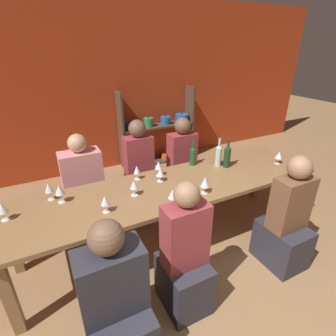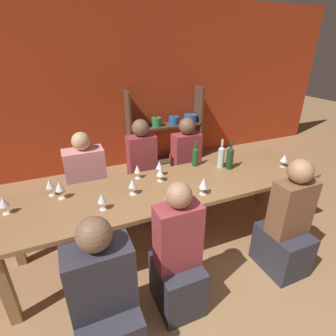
{
  "view_description": "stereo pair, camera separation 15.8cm",
  "coord_description": "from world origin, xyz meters",
  "px_view_note": "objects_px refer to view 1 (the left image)",
  "views": [
    {
      "loc": [
        -1.05,
        -0.51,
        2.02
      ],
      "look_at": [
        0.03,
        1.61,
        0.89
      ],
      "focal_mm": 28.0,
      "sensor_mm": 36.0,
      "label": 1
    },
    {
      "loc": [
        -0.91,
        -0.57,
        2.02
      ],
      "look_at": [
        0.03,
        1.61,
        0.89
      ],
      "focal_mm": 28.0,
      "sensor_mm": 36.0,
      "label": 2
    }
  ],
  "objects_px": {
    "shelf_unit": "(158,135)",
    "wine_bottle_green": "(227,156)",
    "wine_glass_white_b": "(279,155)",
    "wine_glass_empty_a": "(2,208)",
    "person_near_b": "(285,226)",
    "person_near_c": "(184,264)",
    "wine_glass_empty_b": "(137,170)",
    "person_far_b": "(85,194)",
    "wine_glass_white_a": "(205,182)",
    "wine_glass_empty_c": "(59,190)",
    "wine_glass_red_c": "(49,188)",
    "wine_glass_red_e": "(105,201)",
    "dining_table": "(172,192)",
    "wine_bottle_amber": "(193,155)",
    "wine_glass_red_d": "(173,194)",
    "wine_glass_red_f": "(134,185)",
    "person_far_c": "(140,180)",
    "person_near_a": "(115,307)",
    "wine_glass_red_b": "(160,173)",
    "wine_glass_red_a": "(159,166)",
    "person_far_a": "(182,171)",
    "wine_bottle_dark": "(218,155)"
  },
  "relations": [
    {
      "from": "shelf_unit",
      "to": "wine_bottle_green",
      "type": "distance_m",
      "value": 2.05
    },
    {
      "from": "wine_glass_red_c",
      "to": "person_far_a",
      "type": "xyz_separation_m",
      "value": [
        1.64,
        0.47,
        -0.41
      ]
    },
    {
      "from": "person_near_b",
      "to": "person_far_a",
      "type": "bearing_deg",
      "value": 102.03
    },
    {
      "from": "wine_glass_white_b",
      "to": "wine_glass_empty_a",
      "type": "relative_size",
      "value": 0.93
    },
    {
      "from": "wine_glass_red_c",
      "to": "person_near_c",
      "type": "distance_m",
      "value": 1.35
    },
    {
      "from": "wine_glass_white_a",
      "to": "wine_glass_white_b",
      "type": "height_order",
      "value": "wine_glass_white_a"
    },
    {
      "from": "dining_table",
      "to": "wine_glass_red_c",
      "type": "bearing_deg",
      "value": 166.23
    },
    {
      "from": "wine_glass_red_e",
      "to": "wine_glass_red_f",
      "type": "height_order",
      "value": "same"
    },
    {
      "from": "wine_glass_red_f",
      "to": "person_near_b",
      "type": "xyz_separation_m",
      "value": [
        1.25,
        -0.72,
        -0.41
      ]
    },
    {
      "from": "person_near_c",
      "to": "wine_glass_red_e",
      "type": "bearing_deg",
      "value": 129.28
    },
    {
      "from": "wine_glass_white_b",
      "to": "wine_glass_empty_b",
      "type": "xyz_separation_m",
      "value": [
        -1.62,
        0.39,
        0.0
      ]
    },
    {
      "from": "wine_bottle_amber",
      "to": "wine_glass_red_f",
      "type": "height_order",
      "value": "wine_bottle_amber"
    },
    {
      "from": "wine_glass_white_a",
      "to": "wine_glass_empty_c",
      "type": "distance_m",
      "value": 1.31
    },
    {
      "from": "shelf_unit",
      "to": "person_near_a",
      "type": "xyz_separation_m",
      "value": [
        -1.69,
        -2.91,
        -0.11
      ]
    },
    {
      "from": "wine_glass_red_b",
      "to": "person_near_a",
      "type": "relative_size",
      "value": 0.12
    },
    {
      "from": "shelf_unit",
      "to": "wine_glass_red_e",
      "type": "distance_m",
      "value": 2.77
    },
    {
      "from": "wine_glass_red_e",
      "to": "wine_glass_empty_c",
      "type": "bearing_deg",
      "value": 133.8
    },
    {
      "from": "wine_glass_red_e",
      "to": "person_far_a",
      "type": "bearing_deg",
      "value": 35.55
    },
    {
      "from": "wine_glass_red_b",
      "to": "person_near_b",
      "type": "height_order",
      "value": "person_near_b"
    },
    {
      "from": "wine_glass_empty_a",
      "to": "person_far_c",
      "type": "relative_size",
      "value": 0.13
    },
    {
      "from": "wine_glass_white_a",
      "to": "person_near_b",
      "type": "distance_m",
      "value": 0.9
    },
    {
      "from": "wine_bottle_dark",
      "to": "wine_glass_white_a",
      "type": "height_order",
      "value": "wine_bottle_dark"
    },
    {
      "from": "wine_glass_empty_c",
      "to": "person_far_b",
      "type": "xyz_separation_m",
      "value": [
        0.28,
        0.61,
        -0.45
      ]
    },
    {
      "from": "wine_glass_white_a",
      "to": "person_far_a",
      "type": "bearing_deg",
      "value": 71.61
    },
    {
      "from": "wine_glass_red_b",
      "to": "person_near_c",
      "type": "bearing_deg",
      "value": -102.99
    },
    {
      "from": "wine_bottle_green",
      "to": "wine_glass_red_f",
      "type": "relative_size",
      "value": 2.17
    },
    {
      "from": "wine_glass_red_a",
      "to": "wine_glass_empty_a",
      "type": "distance_m",
      "value": 1.44
    },
    {
      "from": "wine_bottle_green",
      "to": "person_far_c",
      "type": "relative_size",
      "value": 0.27
    },
    {
      "from": "wine_glass_red_e",
      "to": "wine_glass_red_c",
      "type": "bearing_deg",
      "value": 133.34
    },
    {
      "from": "shelf_unit",
      "to": "wine_bottle_dark",
      "type": "distance_m",
      "value": 1.98
    },
    {
      "from": "wine_glass_empty_c",
      "to": "wine_glass_empty_b",
      "type": "bearing_deg",
      "value": 7.9
    },
    {
      "from": "wine_glass_white_a",
      "to": "person_far_b",
      "type": "relative_size",
      "value": 0.15
    },
    {
      "from": "dining_table",
      "to": "wine_glass_empty_b",
      "type": "height_order",
      "value": "wine_glass_empty_b"
    },
    {
      "from": "wine_glass_red_c",
      "to": "wine_glass_red_e",
      "type": "distance_m",
      "value": 0.58
    },
    {
      "from": "wine_glass_white_b",
      "to": "wine_glass_red_e",
      "type": "bearing_deg",
      "value": -178.68
    },
    {
      "from": "wine_bottle_amber",
      "to": "wine_bottle_green",
      "type": "bearing_deg",
      "value": -35.65
    },
    {
      "from": "wine_glass_red_d",
      "to": "person_near_b",
      "type": "xyz_separation_m",
      "value": [
        1.02,
        -0.4,
        -0.42
      ]
    },
    {
      "from": "wine_glass_white_b",
      "to": "wine_glass_empty_a",
      "type": "xyz_separation_m",
      "value": [
        -2.82,
        0.21,
        0.01
      ]
    },
    {
      "from": "wine_glass_red_a",
      "to": "person_far_b",
      "type": "distance_m",
      "value": 1.0
    },
    {
      "from": "wine_glass_empty_a",
      "to": "person_near_c",
      "type": "distance_m",
      "value": 1.5
    },
    {
      "from": "wine_glass_red_c",
      "to": "wine_glass_red_f",
      "type": "height_order",
      "value": "wine_glass_red_c"
    },
    {
      "from": "wine_bottle_green",
      "to": "wine_glass_red_c",
      "type": "height_order",
      "value": "wine_bottle_green"
    },
    {
      "from": "wine_bottle_dark",
      "to": "wine_glass_red_d",
      "type": "xyz_separation_m",
      "value": [
        -0.86,
        -0.5,
        -0.02
      ]
    },
    {
      "from": "wine_glass_red_d",
      "to": "person_far_c",
      "type": "distance_m",
      "value": 1.13
    },
    {
      "from": "dining_table",
      "to": "wine_glass_red_d",
      "type": "distance_m",
      "value": 0.41
    },
    {
      "from": "wine_bottle_amber",
      "to": "wine_glass_red_d",
      "type": "xyz_separation_m",
      "value": [
        -0.61,
        -0.65,
        -0.0
      ]
    },
    {
      "from": "wine_glass_red_b",
      "to": "wine_glass_red_c",
      "type": "height_order",
      "value": "wine_glass_red_c"
    },
    {
      "from": "wine_glass_white_b",
      "to": "wine_glass_red_f",
      "type": "xyz_separation_m",
      "value": [
        -1.76,
        0.1,
        0.0
      ]
    },
    {
      "from": "wine_glass_empty_b",
      "to": "person_far_b",
      "type": "bearing_deg",
      "value": 133.45
    },
    {
      "from": "person_near_b",
      "to": "person_near_c",
      "type": "relative_size",
      "value": 0.99
    }
  ]
}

